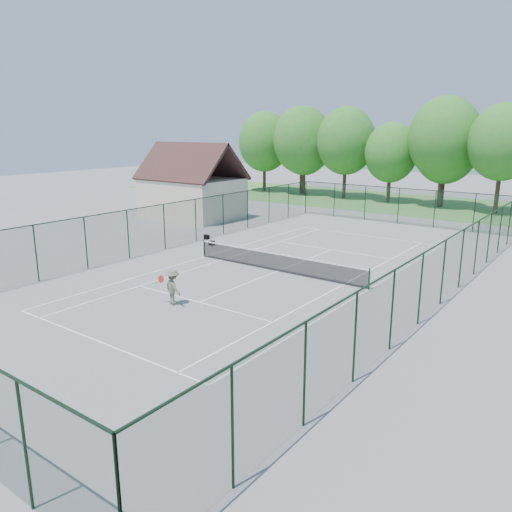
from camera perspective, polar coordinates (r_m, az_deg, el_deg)
name	(u,v)px	position (r m, az deg, el deg)	size (l,w,h in m)	color
ground	(277,271)	(28.02, 2.44, -1.76)	(140.00, 140.00, 0.00)	gray
grass_far	(441,206)	(54.99, 20.36, 5.34)	(80.00, 16.00, 0.01)	#4D873D
court_lines	(277,271)	(28.02, 2.44, -1.75)	(11.05, 23.85, 0.01)	white
tennis_net	(277,261)	(27.86, 2.45, -0.62)	(11.08, 0.08, 1.10)	black
fence_enclosure	(277,244)	(27.63, 2.47, 1.35)	(18.05, 36.05, 3.02)	#1A3522
utility_building	(192,183)	(45.06, -7.36, 8.31)	(8.60, 6.27, 6.63)	beige
tree_line_far	(446,147)	(54.47, 20.92, 11.56)	(39.40, 6.40, 9.70)	#412A1F
sports_bag_a	(207,237)	(36.27, -5.67, 2.17)	(0.40, 0.24, 0.32)	black
sports_bag_b	(212,243)	(34.34, -5.07, 1.48)	(0.40, 0.24, 0.31)	black
tennis_player	(173,287)	(22.86, -9.47, -3.54)	(2.17, 0.92, 1.64)	#5F6746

